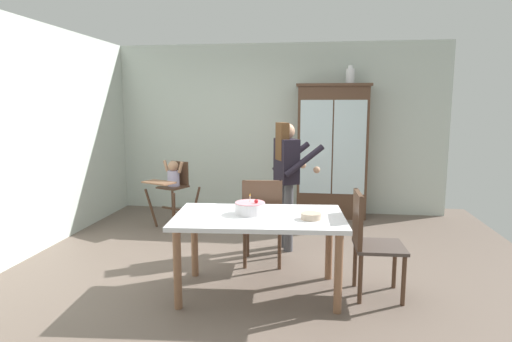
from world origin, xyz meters
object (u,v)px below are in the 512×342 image
object	(u,v)px
adult_person	(287,170)
dining_table	(259,225)
china_cabinet	(332,151)
high_chair_with_toddler	(173,181)
serving_bowl	(311,216)
dining_chair_far_side	(263,216)
dining_chair_right_end	(368,237)
ceramic_vase	(350,76)
birthday_cake	(250,208)

from	to	relation	value
adult_person	dining_table	world-z (taller)	adult_person
china_cabinet	high_chair_with_toddler	xyz separation A→B (m)	(-2.26, -0.88, -0.38)
high_chair_with_toddler	serving_bowl	xyz separation A→B (m)	(1.99, -2.14, 0.11)
dining_chair_far_side	dining_chair_right_end	size ratio (longest dim) A/B	1.00
serving_bowl	dining_chair_far_side	size ratio (longest dim) A/B	0.19
ceramic_vase	high_chair_with_toddler	xyz separation A→B (m)	(-2.51, -0.88, -1.51)
china_cabinet	dining_chair_right_end	xyz separation A→B (m)	(0.24, -2.86, -0.47)
adult_person	birthday_cake	size ratio (longest dim) A/B	5.47
dining_table	dining_chair_right_end	size ratio (longest dim) A/B	1.67
dining_table	dining_chair_right_end	distance (m)	0.99
birthday_cake	dining_chair_right_end	world-z (taller)	dining_chair_right_end
china_cabinet	dining_table	distance (m)	3.06
high_chair_with_toddler	birthday_cake	xyz separation A→B (m)	(1.42, -2.02, 0.14)
ceramic_vase	birthday_cake	distance (m)	3.38
ceramic_vase	serving_bowl	world-z (taller)	ceramic_vase
dining_chair_far_side	china_cabinet	bearing A→B (deg)	-113.75
ceramic_vase	adult_person	world-z (taller)	ceramic_vase
dining_table	serving_bowl	bearing A→B (deg)	-8.56
serving_bowl	dining_chair_right_end	distance (m)	0.58
serving_bowl	dining_chair_far_side	xyz separation A→B (m)	(-0.52, 0.74, -0.21)
china_cabinet	dining_chair_far_side	world-z (taller)	china_cabinet
adult_person	dining_chair_right_end	world-z (taller)	adult_person
china_cabinet	dining_chair_far_side	bearing A→B (deg)	-109.37
ceramic_vase	dining_chair_far_side	distance (m)	2.98
birthday_cake	dining_chair_far_side	distance (m)	0.67
adult_person	dining_table	distance (m)	1.33
dining_chair_far_side	dining_chair_right_end	distance (m)	1.19
china_cabinet	birthday_cake	distance (m)	3.02
high_chair_with_toddler	dining_table	xyz separation A→B (m)	(1.52, -2.07, -0.01)
dining_table	serving_bowl	size ratio (longest dim) A/B	8.91
ceramic_vase	high_chair_with_toddler	size ratio (longest dim) A/B	0.28
dining_table	birthday_cake	bearing A→B (deg)	152.40
dining_table	dining_chair_right_end	xyz separation A→B (m)	(0.98, 0.08, -0.09)
china_cabinet	ceramic_vase	world-z (taller)	ceramic_vase
serving_bowl	dining_chair_far_side	distance (m)	0.93
birthday_cake	dining_table	bearing A→B (deg)	-27.60
ceramic_vase	birthday_cake	xyz separation A→B (m)	(-1.08, -2.90, -1.37)
ceramic_vase	adult_person	size ratio (longest dim) A/B	0.18
adult_person	dining_chair_far_side	xyz separation A→B (m)	(-0.22, -0.61, -0.41)
ceramic_vase	adult_person	xyz separation A→B (m)	(-0.82, -1.67, -1.20)
high_chair_with_toddler	china_cabinet	bearing A→B (deg)	45.50
high_chair_with_toddler	birthday_cake	bearing A→B (deg)	-30.43
high_chair_with_toddler	dining_chair_far_side	world-z (taller)	dining_chair_far_side
high_chair_with_toddler	serving_bowl	distance (m)	2.92
high_chair_with_toddler	dining_chair_right_end	size ratio (longest dim) A/B	0.99
china_cabinet	high_chair_with_toddler	size ratio (longest dim) A/B	2.16
adult_person	serving_bowl	world-z (taller)	adult_person
birthday_cake	dining_chair_right_end	distance (m)	1.10
serving_bowl	dining_chair_right_end	xyz separation A→B (m)	(0.52, 0.15, -0.21)
ceramic_vase	dining_chair_right_end	distance (m)	3.29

